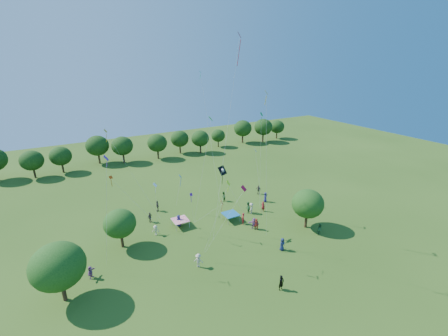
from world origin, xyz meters
TOP-DOWN VIEW (x-y plane):
  - ground at (0.00, 0.00)m, footprint 160.00×160.00m
  - near_tree_west at (-18.50, 14.15)m, footprint 5.18×5.18m
  - near_tree_north at (-11.41, 20.67)m, footprint 4.07×4.07m
  - near_tree_east at (12.79, 12.45)m, footprint 4.52×4.52m
  - treeline at (-1.73, 55.43)m, footprint 88.01×8.77m
  - tent_red_stripe at (-2.95, 21.70)m, footprint 2.20×2.20m
  - tent_blue at (4.32, 19.56)m, footprint 2.20×2.20m
  - man_in_black at (1.48, 4.41)m, footprint 0.69×0.47m
  - crowd_person_0 at (6.15, 9.81)m, footprint 0.94×0.65m
  - crowd_person_1 at (10.29, 19.42)m, footprint 0.69×0.76m
  - crowd_person_2 at (6.58, 25.76)m, footprint 0.98×0.89m
  - crowd_person_3 at (-6.80, 21.21)m, footprint 1.07×0.93m
  - crowd_person_4 at (-6.45, 25.04)m, footprint 1.02×0.89m
  - crowd_person_5 at (-15.76, 16.32)m, footprint 1.21×1.48m
  - crowd_person_6 at (-3.10, 21.89)m, footprint 0.98×0.86m
  - crowd_person_7 at (6.16, 15.47)m, footprint 0.77×0.77m
  - crowd_person_8 at (7.87, 20.21)m, footprint 1.04×0.86m
  - crowd_person_9 at (-4.53, 12.13)m, footprint 1.19×1.15m
  - crowd_person_10 at (-4.38, 27.88)m, footprint 0.63×1.12m
  - crowd_person_11 at (5.96, 15.83)m, footprint 1.57×1.51m
  - crowd_person_12 at (12.71, 21.99)m, footprint 0.84×0.95m
  - crowd_person_13 at (5.33, 17.68)m, footprint 0.73×0.81m
  - crowd_person_14 at (13.11, 10.05)m, footprint 0.87×0.61m
  - crowd_person_15 at (8.27, 19.81)m, footprint 1.23×1.10m
  - crowd_person_16 at (13.52, 25.12)m, footprint 0.87×1.10m
  - pirate_kite at (1.69, 17.24)m, footprint 3.69×3.42m
  - red_high_kite at (2.93, 16.69)m, footprint 5.79×3.40m
  - small_kite_0 at (0.56, 16.29)m, footprint 2.84×3.93m
  - small_kite_1 at (-10.26, 25.08)m, footprint 4.93×4.35m
  - small_kite_2 at (-1.52, 11.25)m, footprint 2.57×2.14m
  - small_kite_3 at (-0.80, 16.77)m, footprint 1.25×3.92m
  - small_kite_4 at (6.45, 16.10)m, footprint 1.85×0.43m
  - small_kite_5 at (-2.61, 17.97)m, footprint 1.16×1.82m
  - small_kite_6 at (-6.19, 21.77)m, footprint 0.68×0.86m
  - small_kite_7 at (4.71, 27.98)m, footprint 0.53×6.98m
  - small_kite_8 at (0.18, 10.89)m, footprint 4.52×2.30m
  - small_kite_9 at (2.69, 9.72)m, footprint 3.72×3.30m
  - small_kite_10 at (-9.54, 27.97)m, footprint 5.31×6.28m
  - small_kite_11 at (8.79, 18.80)m, footprint 0.66×0.85m
  - small_kite_12 at (-1.17, 25.56)m, footprint 1.08×0.71m
  - small_kite_13 at (-12.61, 16.98)m, footprint 1.94×1.32m

SIDE VIEW (x-z plane):
  - ground at x=0.00m, z-range 0.00..0.00m
  - crowd_person_3 at x=-6.80m, z-range 0.00..1.51m
  - crowd_person_5 at x=-15.76m, z-range 0.00..1.53m
  - crowd_person_14 at x=13.11m, z-range 0.00..1.60m
  - crowd_person_4 at x=-6.45m, z-range 0.00..1.61m
  - crowd_person_12 at x=12.71m, z-range 0.00..1.71m
  - crowd_person_16 at x=13.52m, z-range 0.00..1.71m
  - crowd_person_1 at x=10.29m, z-range 0.00..1.72m
  - crowd_person_11 at x=5.96m, z-range 0.00..1.72m
  - crowd_person_0 at x=6.15m, z-range 0.00..1.72m
  - crowd_person_6 at x=-3.10m, z-range 0.00..1.75m
  - crowd_person_9 at x=-4.53m, z-range 0.00..1.76m
  - crowd_person_2 at x=6.58m, z-range 0.00..1.76m
  - crowd_person_15 at x=8.27m, z-range 0.00..1.76m
  - crowd_person_7 at x=6.16m, z-range 0.00..1.77m
  - man_in_black at x=1.48m, z-range 0.00..1.77m
  - crowd_person_10 at x=-4.38m, z-range 0.00..1.81m
  - crowd_person_13 at x=5.33m, z-range 0.00..1.82m
  - crowd_person_8 at x=7.87m, z-range 0.00..1.86m
  - tent_red_stripe at x=-2.95m, z-range 0.49..1.59m
  - tent_blue at x=4.32m, z-range 0.49..1.59m
  - near_tree_north at x=-11.41m, z-range 0.81..6.12m
  - near_tree_east at x=12.79m, z-range 0.87..6.70m
  - treeline at x=-1.73m, z-range 0.70..7.48m
  - near_tree_west at x=-18.50m, z-range 0.90..7.39m
  - small_kite_0 at x=0.56m, z-range 2.72..7.11m
  - small_kite_12 at x=-1.17m, z-range 3.04..8.15m
  - small_kite_5 at x=-2.61m, z-range 2.93..8.49m
  - small_kite_6 at x=-6.19m, z-range 3.51..9.70m
  - small_kite_1 at x=-10.26m, z-range 3.23..10.04m
  - small_kite_8 at x=0.18m, z-range 4.31..12.81m
  - small_kite_4 at x=6.45m, z-range 3.63..14.22m
  - small_kite_2 at x=-1.52m, z-range 4.31..13.70m
  - pirate_kite at x=1.69m, z-range 4.96..13.47m
  - small_kite_10 at x=-9.54m, z-range 4.93..17.50m
  - small_kite_13 at x=-12.61m, z-range 5.40..17.73m
  - small_kite_11 at x=8.79m, z-range 5.74..20.53m
  - small_kite_3 at x=-0.80m, z-range 5.80..21.32m
  - small_kite_9 at x=2.69m, z-range 5.63..24.55m
  - small_kite_7 at x=4.71m, z-range 5.33..25.34m
  - red_high_kite at x=2.93m, z-range 8.60..33.29m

